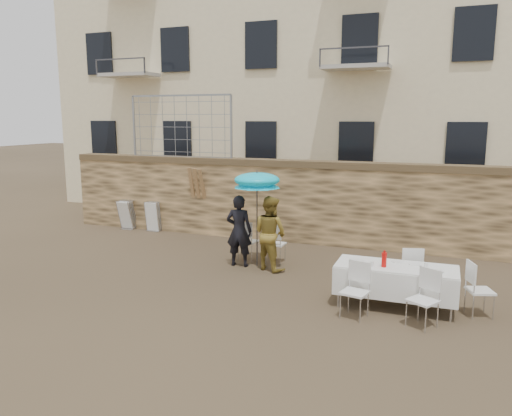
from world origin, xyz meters
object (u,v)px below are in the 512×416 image
(banquet_table, at_px, (396,268))
(table_chair_front_right, at_px, (423,299))
(couple_chair_right, at_px, (276,243))
(chair_stack_right, at_px, (155,216))
(chair_stack_left, at_px, (129,214))
(man_suit, at_px, (239,231))
(umbrella, at_px, (257,183))
(couple_chair_left, at_px, (248,240))
(woman_dress, at_px, (270,233))
(table_chair_back, at_px, (410,270))
(table_chair_front_left, at_px, (355,291))
(soda_bottle, at_px, (384,260))
(table_chair_side, at_px, (480,289))

(banquet_table, xyz_separation_m, table_chair_front_right, (0.50, -0.75, -0.25))
(couple_chair_right, distance_m, table_chair_front_right, 4.32)
(couple_chair_right, height_order, chair_stack_right, couple_chair_right)
(table_chair_front_right, xyz_separation_m, chair_stack_left, (-8.78, 4.54, -0.02))
(man_suit, xyz_separation_m, chair_stack_left, (-4.67, 2.43, -0.37))
(umbrella, distance_m, couple_chair_left, 1.58)
(woman_dress, xyz_separation_m, chair_stack_right, (-4.52, 2.43, -0.38))
(man_suit, relative_size, table_chair_front_right, 1.72)
(table_chair_front_right, height_order, chair_stack_right, table_chair_front_right)
(couple_chair_right, distance_m, table_chair_back, 3.30)
(couple_chair_right, bearing_deg, man_suit, 39.61)
(table_chair_front_left, xyz_separation_m, chair_stack_right, (-6.78, 4.54, -0.02))
(man_suit, distance_m, woman_dress, 0.75)
(man_suit, distance_m, soda_bottle, 3.73)
(chair_stack_right, bearing_deg, man_suit, -32.83)
(umbrella, relative_size, table_chair_back, 2.14)
(table_chair_side, xyz_separation_m, chair_stack_right, (-8.78, 3.69, -0.02))
(chair_stack_left, bearing_deg, banquet_table, -24.62)
(woman_dress, distance_m, table_chair_front_left, 3.11)
(chair_stack_left, bearing_deg, soda_bottle, -26.03)
(table_chair_side, height_order, chair_stack_left, table_chair_side)
(banquet_table, distance_m, soda_bottle, 0.30)
(chair_stack_right, bearing_deg, soda_bottle, -28.79)
(soda_bottle, bearing_deg, umbrella, 151.82)
(banquet_table, xyz_separation_m, chair_stack_right, (-7.38, 3.79, -0.27))
(banquet_table, height_order, table_chair_front_right, table_chair_front_right)
(woman_dress, xyz_separation_m, table_chair_front_right, (3.36, -2.11, -0.36))
(umbrella, height_order, couple_chair_right, umbrella)
(couple_chair_right, bearing_deg, table_chair_back, 161.77)
(table_chair_front_left, bearing_deg, banquet_table, 64.85)
(couple_chair_left, distance_m, table_chair_front_left, 4.01)
(table_chair_front_left, bearing_deg, couple_chair_left, 152.00)
(man_suit, bearing_deg, couple_chair_right, -147.36)
(man_suit, relative_size, umbrella, 0.80)
(umbrella, xyz_separation_m, table_chair_side, (4.61, -1.36, -1.46))
(woman_dress, distance_m, table_chair_side, 4.45)
(umbrella, height_order, chair_stack_right, umbrella)
(man_suit, relative_size, chair_stack_right, 1.80)
(table_chair_front_left, xyz_separation_m, table_chair_back, (0.80, 1.55, 0.00))
(table_chair_front_right, bearing_deg, chair_stack_right, -179.01)
(chair_stack_left, bearing_deg, table_chair_back, -19.45)
(man_suit, relative_size, banquet_table, 0.79)
(umbrella, bearing_deg, couple_chair_left, 131.63)
(soda_bottle, distance_m, table_chair_front_left, 0.84)
(man_suit, relative_size, woman_dress, 0.99)
(umbrella, distance_m, table_chair_side, 5.02)
(couple_chair_left, relative_size, table_chair_back, 1.00)
(table_chair_front_left, relative_size, chair_stack_right, 1.04)
(woman_dress, distance_m, chair_stack_left, 5.95)
(woman_dress, height_order, chair_stack_right, woman_dress)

